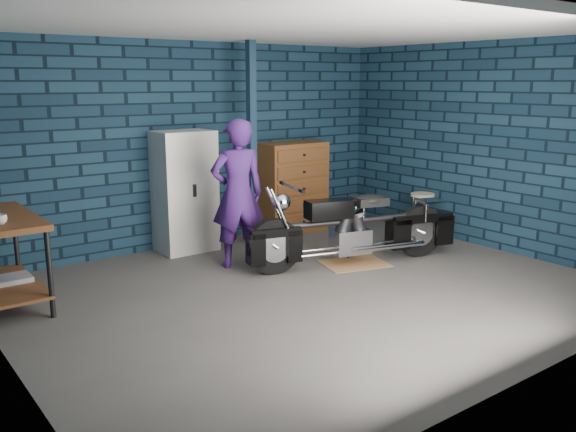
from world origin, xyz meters
The scene contains 12 objects.
ground centered at (0.00, 0.00, 0.00)m, with size 6.00×6.00×0.00m, color #494744.
room_walls centered at (0.00, 0.55, 1.90)m, with size 6.02×5.01×2.71m.
support_post centered at (0.55, 1.95, 1.35)m, with size 0.10×0.10×2.70m, color #122639.
workbench centered at (-2.68, 1.51, 0.46)m, with size 0.60×1.40×0.91m, color brown.
drip_mat centered at (1.03, 0.45, 0.00)m, with size 0.77×0.58×0.01m, color olive.
motorcycle centered at (1.03, 0.45, 0.51)m, with size 2.33×0.63×1.03m, color black, non-canonical shape.
person centered at (-0.14, 1.23, 0.88)m, with size 0.65×0.42×1.77m, color #3F1C6A.
storage_bin centered at (-2.66, 1.56, 0.13)m, with size 0.43×0.30×0.27m, color gray.
locker centered at (-0.31, 2.23, 0.79)m, with size 0.73×0.52×1.57m, color silver.
tool_chest centered at (1.44, 2.23, 0.66)m, with size 0.99×0.55×1.32m, color brown.
shop_stool centered at (2.78, 0.91, 0.31)m, with size 0.34×0.34×0.61m, color #C3B294, non-canonical shape.
cup_a centered at (-2.76, 1.11, 0.96)m, with size 0.12×0.12×0.09m, color #C3B294.
Camera 1 is at (-3.92, -4.78, 2.19)m, focal length 38.00 mm.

